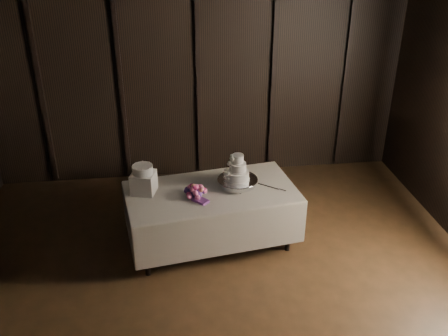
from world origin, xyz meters
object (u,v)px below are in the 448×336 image
Objects in this scene: wedding_cake at (236,170)px; box_pedestal at (144,183)px; display_table at (212,215)px; small_cake at (143,170)px; cake_stand at (238,182)px; bouquet at (195,191)px.

box_pedestal is (-1.08, 0.01, -0.09)m from wedding_cake.
small_cake reaches higher than display_table.
display_table is 1.01m from small_cake.
box_pedestal is 1.10× the size of small_cake.
cake_stand is 1.50× the size of wedding_cake.
small_cake is at bearing 0.00° from box_pedestal.
cake_stand is at bearing 19.50° from bouquet.
box_pedestal is at bearing 166.63° from display_table.
bouquet is (-0.20, -0.11, 0.41)m from display_table.
bouquet is 0.61m from box_pedestal.
box_pedestal is 0.17m from small_cake.
cake_stand is at bearing 4.89° from display_table.
bouquet is at bearing -174.35° from wedding_cake.
wedding_cake is (0.30, 0.06, 0.56)m from display_table.
display_table is 0.64m from wedding_cake.
small_cake is (0.00, 0.00, 0.17)m from box_pedestal.
cake_stand is 1.86× the size of box_pedestal.
display_table is at bearing -166.78° from cake_stand.
display_table is 5.29× the size of bouquet.
display_table is at bearing -5.04° from box_pedestal.
cake_stand is 1.13m from small_cake.
bouquet reaches higher than display_table.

